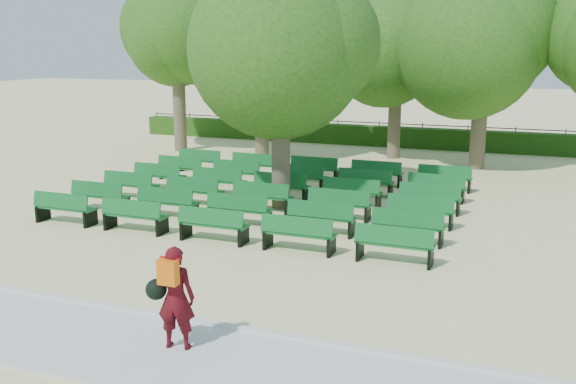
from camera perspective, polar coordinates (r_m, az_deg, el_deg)
name	(u,v)px	position (r m, az deg, el deg)	size (l,w,h in m)	color
ground	(289,224)	(16.54, 0.13, -2.90)	(120.00, 120.00, 0.00)	beige
paving	(117,346)	(10.38, -14.93, -13.06)	(30.00, 2.20, 0.06)	silver
curb	(158,316)	(11.23, -11.47, -10.71)	(30.00, 0.12, 0.10)	silver
hedge	(398,137)	(29.70, 9.79, 4.84)	(26.00, 0.70, 0.90)	#234C13
fence	(400,145)	(30.16, 9.91, 4.09)	(26.00, 0.10, 1.02)	black
tree_line	(378,161)	(25.91, 8.01, 2.74)	(21.80, 6.80, 7.04)	#2D5C18
bench_array	(274,202)	(18.52, -1.24, -0.91)	(1.67, 0.55, 1.05)	#106126
tree_among	(281,32)	(17.71, -0.67, 14.07)	(4.83, 4.83, 7.07)	brown
person	(174,296)	(9.75, -10.11, -9.08)	(0.78, 0.50, 1.59)	#480A10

